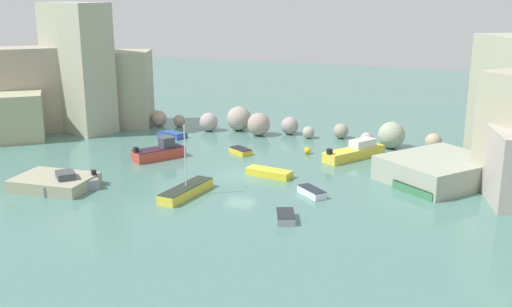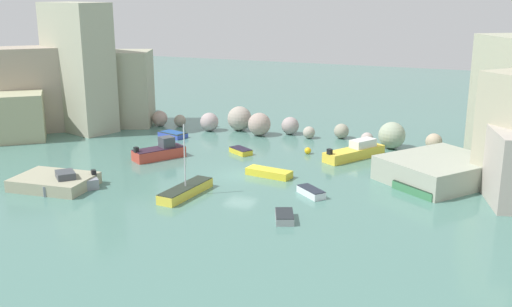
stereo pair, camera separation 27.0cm
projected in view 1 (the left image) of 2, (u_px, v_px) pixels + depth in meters
The scene contains 15 objects.
cove_water at pixel (240, 175), 51.79m from camera, with size 160.00×160.00×0.00m, color slate.
cliff_headland_left at pixel (72, 89), 68.65m from camera, with size 16.44×23.23×14.12m.
rock_breakwater at pixel (283, 126), 65.19m from camera, with size 32.61×4.44×2.74m.
stone_dock at pixel (54, 182), 48.38m from camera, with size 6.07×4.38×0.96m, color #9E9C80.
channel_buoy at pixel (308, 151), 58.43m from camera, with size 0.65×0.65×0.65m, color gold.
moored_boat_0 at pixel (285, 217), 41.64m from camera, with size 2.00×2.61×0.56m.
moored_boat_1 at pixel (186, 190), 46.63m from camera, with size 2.05×5.81×5.64m.
moored_boat_2 at pixel (269, 173), 51.46m from camera, with size 4.15×1.95×0.62m.
moored_boat_3 at pixel (421, 187), 47.05m from camera, with size 4.33×3.78×1.60m.
moored_boat_4 at pixel (355, 152), 56.96m from camera, with size 4.94×6.61×1.68m.
moored_boat_5 at pixel (160, 152), 56.76m from camera, with size 4.12×5.07×1.98m.
moored_boat_6 at pixel (172, 134), 65.06m from camera, with size 3.44×2.46×0.56m.
moored_boat_7 at pixel (241, 151), 58.52m from camera, with size 2.66×2.30×0.54m.
moored_boat_9 at pixel (312, 192), 46.63m from camera, with size 2.66×2.49×0.60m.
moored_boat_10 at pixel (69, 183), 48.00m from camera, with size 4.63×4.76×1.50m.
Camera 1 is at (19.25, -45.56, 15.52)m, focal length 42.20 mm.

